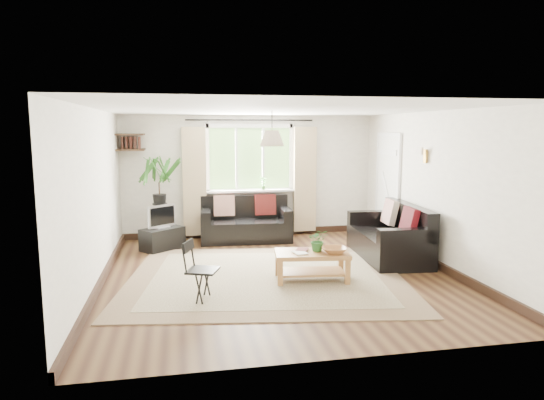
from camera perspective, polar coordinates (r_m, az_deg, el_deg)
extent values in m
plane|color=black|center=(7.25, 0.60, -8.69)|extent=(5.50, 5.50, 0.00)
plane|color=white|center=(6.94, 0.63, 10.62)|extent=(5.50, 5.50, 0.00)
cube|color=white|center=(9.69, -2.63, 2.84)|extent=(5.00, 0.02, 2.40)
cube|color=white|center=(4.38, 7.83, -3.89)|extent=(5.00, 0.02, 2.40)
cube|color=white|center=(6.95, -20.02, 0.20)|extent=(0.02, 5.50, 2.40)
cube|color=white|center=(7.88, 18.73, 1.16)|extent=(0.02, 5.50, 2.40)
cube|color=#BBB491|center=(7.08, -0.71, -9.01)|extent=(4.36, 3.89, 0.02)
cube|color=silver|center=(9.40, 13.42, 1.23)|extent=(0.06, 0.96, 2.06)
imported|color=#255B24|center=(6.87, 5.44, -4.73)|extent=(0.32, 0.29, 0.31)
imported|color=#996134|center=(6.80, 7.33, -5.87)|extent=(0.39, 0.39, 0.09)
imported|color=white|center=(6.73, 2.61, -6.27)|extent=(0.21, 0.26, 0.02)
imported|color=#582823|center=(6.93, 2.89, -5.82)|extent=(0.24, 0.27, 0.02)
cube|color=black|center=(8.85, -12.76, -4.46)|extent=(0.82, 0.78, 0.39)
imported|color=#2D6023|center=(9.63, -1.04, 2.01)|extent=(0.14, 0.10, 0.27)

